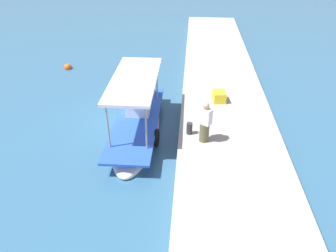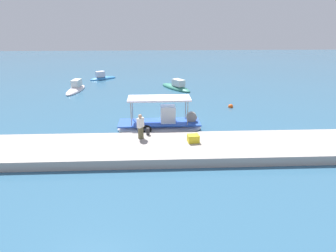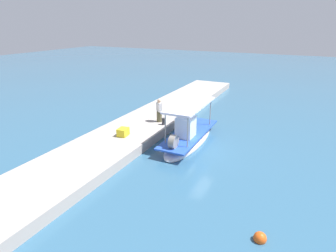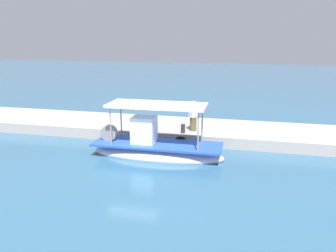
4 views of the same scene
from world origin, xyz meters
name	(u,v)px [view 3 (image 3 of 4)]	position (x,y,z in m)	size (l,w,h in m)	color
ground_plane	(191,149)	(0.00, 0.00, 0.00)	(120.00, 120.00, 0.00)	#315F7E
dock_quay	(131,133)	(0.00, -4.42, 0.30)	(36.00, 4.13, 0.59)	#ADA39B
main_fishing_boat	(189,137)	(-0.78, -0.49, 0.45)	(6.49, 2.01, 2.95)	silver
fisherman_near_bollard	(159,112)	(-2.16, -3.35, 1.35)	(0.52, 0.54, 1.68)	brown
mooring_bollard	(164,121)	(-1.70, -2.77, 0.84)	(0.24, 0.24, 0.49)	#2D2D33
cargo_crate	(123,132)	(1.25, -4.13, 0.84)	(0.71, 0.57, 0.49)	yellow
marker_buoy	(260,238)	(6.15, 5.13, 0.09)	(0.47, 0.47, 0.47)	#E95718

